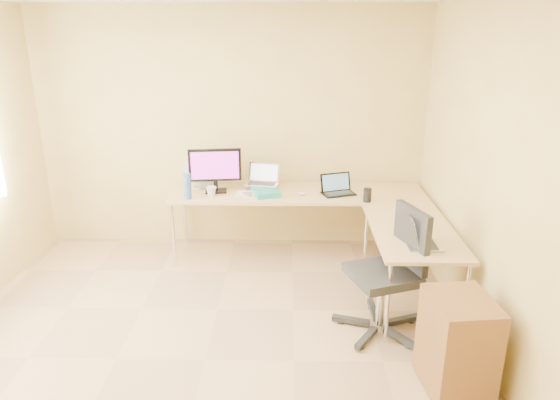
{
  "coord_description": "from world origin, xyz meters",
  "views": [
    {
      "loc": [
        0.62,
        -3.24,
        2.42
      ],
      "look_at": [
        0.55,
        1.1,
        0.9
      ],
      "focal_mm": 32.79,
      "sensor_mm": 36.0,
      "label": 1
    }
  ],
  "objects_px": {
    "desk_main": "(297,224)",
    "cabinet": "(457,344)",
    "office_chair": "(382,275)",
    "water_bottle": "(187,186)",
    "monitor": "(215,170)",
    "laptop_return": "(425,234)",
    "laptop_black": "(339,185)",
    "desk_fan": "(196,174)",
    "desk_return": "(409,267)",
    "laptop_center": "(262,175)",
    "mug": "(211,191)",
    "keyboard": "(258,194)"
  },
  "relations": [
    {
      "from": "desk_main",
      "to": "cabinet",
      "type": "xyz_separation_m",
      "value": [
        1.05,
        -2.13,
        -0.01
      ]
    },
    {
      "from": "office_chair",
      "to": "cabinet",
      "type": "height_order",
      "value": "office_chair"
    },
    {
      "from": "desk_main",
      "to": "water_bottle",
      "type": "height_order",
      "value": "water_bottle"
    },
    {
      "from": "monitor",
      "to": "laptop_return",
      "type": "distance_m",
      "value": 2.28
    },
    {
      "from": "laptop_black",
      "to": "cabinet",
      "type": "bearing_deg",
      "value": -92.34
    },
    {
      "from": "desk_main",
      "to": "office_chair",
      "type": "relative_size",
      "value": 2.51
    },
    {
      "from": "desk_fan",
      "to": "laptop_return",
      "type": "relative_size",
      "value": 0.96
    },
    {
      "from": "monitor",
      "to": "desk_return",
      "type": "bearing_deg",
      "value": -35.07
    },
    {
      "from": "monitor",
      "to": "laptop_center",
      "type": "distance_m",
      "value": 0.49
    },
    {
      "from": "monitor",
      "to": "laptop_return",
      "type": "height_order",
      "value": "monitor"
    },
    {
      "from": "mug",
      "to": "laptop_return",
      "type": "distance_m",
      "value": 2.22
    },
    {
      "from": "monitor",
      "to": "laptop_black",
      "type": "bearing_deg",
      "value": -9.43
    },
    {
      "from": "laptop_center",
      "to": "monitor",
      "type": "bearing_deg",
      "value": -158.59
    },
    {
      "from": "monitor",
      "to": "laptop_black",
      "type": "xyz_separation_m",
      "value": [
        1.28,
        -0.06,
        -0.13
      ]
    },
    {
      "from": "water_bottle",
      "to": "monitor",
      "type": "bearing_deg",
      "value": 42.58
    },
    {
      "from": "keyboard",
      "to": "laptop_center",
      "type": "bearing_deg",
      "value": 83.68
    },
    {
      "from": "desk_main",
      "to": "laptop_return",
      "type": "relative_size",
      "value": 8.3
    },
    {
      "from": "mug",
      "to": "water_bottle",
      "type": "xyz_separation_m",
      "value": [
        -0.22,
        -0.09,
        0.08
      ]
    },
    {
      "from": "mug",
      "to": "laptop_black",
      "type": "bearing_deg",
      "value": 3.61
    },
    {
      "from": "desk_return",
      "to": "water_bottle",
      "type": "bearing_deg",
      "value": 159.97
    },
    {
      "from": "laptop_center",
      "to": "laptop_return",
      "type": "distance_m",
      "value": 1.97
    },
    {
      "from": "desk_main",
      "to": "monitor",
      "type": "bearing_deg",
      "value": -179.32
    },
    {
      "from": "desk_fan",
      "to": "monitor",
      "type": "bearing_deg",
      "value": -8.2
    },
    {
      "from": "desk_main",
      "to": "desk_fan",
      "type": "xyz_separation_m",
      "value": [
        -1.09,
        0.11,
        0.52
      ]
    },
    {
      "from": "water_bottle",
      "to": "laptop_return",
      "type": "height_order",
      "value": "water_bottle"
    },
    {
      "from": "laptop_center",
      "to": "keyboard",
      "type": "relative_size",
      "value": 0.76
    },
    {
      "from": "desk_return",
      "to": "keyboard",
      "type": "relative_size",
      "value": 2.96
    },
    {
      "from": "laptop_black",
      "to": "water_bottle",
      "type": "xyz_separation_m",
      "value": [
        -1.53,
        -0.17,
        0.03
      ]
    },
    {
      "from": "laptop_center",
      "to": "laptop_return",
      "type": "xyz_separation_m",
      "value": [
        1.36,
        -1.42,
        -0.06
      ]
    },
    {
      "from": "desk_main",
      "to": "desk_fan",
      "type": "relative_size",
      "value": 8.64
    },
    {
      "from": "desk_main",
      "to": "water_bottle",
      "type": "relative_size",
      "value": 10.17
    },
    {
      "from": "desk_main",
      "to": "desk_return",
      "type": "bearing_deg",
      "value": -45.73
    },
    {
      "from": "keyboard",
      "to": "office_chair",
      "type": "height_order",
      "value": "office_chair"
    },
    {
      "from": "desk_fan",
      "to": "office_chair",
      "type": "bearing_deg",
      "value": -21.81
    },
    {
      "from": "laptop_center",
      "to": "water_bottle",
      "type": "bearing_deg",
      "value": -144.94
    },
    {
      "from": "laptop_center",
      "to": "mug",
      "type": "relative_size",
      "value": 3.2
    },
    {
      "from": "keyboard",
      "to": "laptop_return",
      "type": "distance_m",
      "value": 1.87
    },
    {
      "from": "desk_return",
      "to": "desk_fan",
      "type": "distance_m",
      "value": 2.4
    },
    {
      "from": "water_bottle",
      "to": "office_chair",
      "type": "distance_m",
      "value": 2.15
    },
    {
      "from": "laptop_center",
      "to": "desk_fan",
      "type": "height_order",
      "value": "desk_fan"
    },
    {
      "from": "desk_return",
      "to": "keyboard",
      "type": "bearing_deg",
      "value": 147.03
    },
    {
      "from": "laptop_return",
      "to": "cabinet",
      "type": "xyz_separation_m",
      "value": [
        0.07,
        -0.78,
        -0.48
      ]
    },
    {
      "from": "monitor",
      "to": "water_bottle",
      "type": "xyz_separation_m",
      "value": [
        -0.25,
        -0.23,
        -0.1
      ]
    },
    {
      "from": "desk_return",
      "to": "laptop_return",
      "type": "xyz_separation_m",
      "value": [
        0.0,
        -0.36,
        0.47
      ]
    },
    {
      "from": "laptop_center",
      "to": "office_chair",
      "type": "distance_m",
      "value": 1.85
    },
    {
      "from": "laptop_black",
      "to": "keyboard",
      "type": "xyz_separation_m",
      "value": [
        -0.83,
        -0.03,
        -0.09
      ]
    },
    {
      "from": "laptop_center",
      "to": "office_chair",
      "type": "height_order",
      "value": "office_chair"
    },
    {
      "from": "laptop_return",
      "to": "desk_fan",
      "type": "bearing_deg",
      "value": 54.45
    },
    {
      "from": "cabinet",
      "to": "laptop_return",
      "type": "bearing_deg",
      "value": 88.47
    },
    {
      "from": "laptop_return",
      "to": "cabinet",
      "type": "distance_m",
      "value": 0.91
    }
  ]
}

